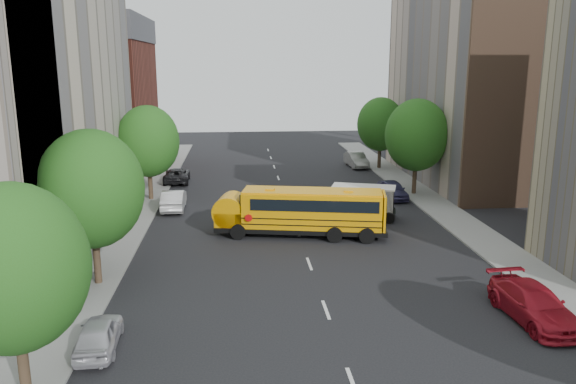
{
  "coord_description": "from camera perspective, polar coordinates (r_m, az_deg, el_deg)",
  "views": [
    {
      "loc": [
        -3.83,
        -31.37,
        10.96
      ],
      "look_at": [
        -0.84,
        2.0,
        3.22
      ],
      "focal_mm": 35.0,
      "sensor_mm": 36.0,
      "label": 1
    }
  ],
  "objects": [
    {
      "name": "ground",
      "position": [
        33.45,
        1.74,
        -6.13
      ],
      "size": [
        120.0,
        120.0,
        0.0
      ],
      "primitive_type": "plane",
      "color": "black",
      "rests_on": "ground"
    },
    {
      "name": "sidewalk_left",
      "position": [
        38.73,
        -16.37,
        -3.88
      ],
      "size": [
        3.0,
        80.0,
        0.12
      ],
      "primitive_type": "cube",
      "color": "slate",
      "rests_on": "ground"
    },
    {
      "name": "sidewalk_right",
      "position": [
        40.94,
        17.09,
        -3.02
      ],
      "size": [
        3.0,
        80.0,
        0.12
      ],
      "primitive_type": "cube",
      "color": "slate",
      "rests_on": "ground"
    },
    {
      "name": "lane_markings",
      "position": [
        42.96,
        0.16,
        -1.76
      ],
      "size": [
        0.15,
        64.0,
        0.01
      ],
      "primitive_type": "cube",
      "color": "silver",
      "rests_on": "ground"
    },
    {
      "name": "building_left_cream",
      "position": [
        39.98,
        -26.34,
        10.31
      ],
      "size": [
        10.0,
        26.0,
        20.0
      ],
      "primitive_type": "cube",
      "color": "#BBAF96",
      "rests_on": "ground"
    },
    {
      "name": "building_left_redbrick",
      "position": [
        61.2,
        -18.7,
        8.15
      ],
      "size": [
        10.0,
        15.0,
        13.0
      ],
      "primitive_type": "cube",
      "color": "maroon",
      "rests_on": "ground"
    },
    {
      "name": "building_right_far",
      "position": [
        55.85,
        18.19,
        10.36
      ],
      "size": [
        10.0,
        22.0,
        18.0
      ],
      "primitive_type": "cube",
      "color": "#BDA693",
      "rests_on": "ground"
    },
    {
      "name": "building_right_sidewall",
      "position": [
        45.93,
        23.6,
        9.5
      ],
      "size": [
        10.1,
        0.3,
        18.0
      ],
      "primitive_type": "cube",
      "color": "brown",
      "rests_on": "ground"
    },
    {
      "name": "street_tree_0",
      "position": [
        19.82,
        -26.22,
        -6.98
      ],
      "size": [
        4.8,
        4.8,
        7.41
      ],
      "color": "#38281C",
      "rests_on": "ground"
    },
    {
      "name": "street_tree_1",
      "position": [
        28.92,
        -19.36,
        0.27
      ],
      "size": [
        5.12,
        5.12,
        7.9
      ],
      "color": "#38281C",
      "rests_on": "ground"
    },
    {
      "name": "street_tree_2",
      "position": [
        46.34,
        -14.04,
        5.02
      ],
      "size": [
        4.99,
        4.99,
        7.71
      ],
      "color": "#38281C",
      "rests_on": "ground"
    },
    {
      "name": "street_tree_4",
      "position": [
        48.09,
        12.94,
        5.65
      ],
      "size": [
        5.25,
        5.25,
        8.1
      ],
      "color": "#38281C",
      "rests_on": "ground"
    },
    {
      "name": "street_tree_5",
      "position": [
        59.58,
        9.38,
        6.81
      ],
      "size": [
        4.86,
        4.86,
        7.51
      ],
      "color": "#38281C",
      "rests_on": "ground"
    },
    {
      "name": "school_bus",
      "position": [
        36.1,
        1.18,
        -1.81
      ],
      "size": [
        11.25,
        4.5,
        3.1
      ],
      "rotation": [
        0.0,
        0.0,
        -0.19
      ],
      "color": "black",
      "rests_on": "ground"
    },
    {
      "name": "safari_truck",
      "position": [
        40.6,
        7.03,
        -0.92
      ],
      "size": [
        5.87,
        3.54,
        2.38
      ],
      "rotation": [
        0.0,
        0.0,
        -0.31
      ],
      "color": "black",
      "rests_on": "ground"
    },
    {
      "name": "parked_car_0",
      "position": [
        23.71,
        -18.68,
        -13.53
      ],
      "size": [
        1.7,
        3.83,
        1.28
      ],
      "primitive_type": "imported",
      "rotation": [
        0.0,
        0.0,
        3.19
      ],
      "color": "#BDBBC3",
      "rests_on": "ground"
    },
    {
      "name": "parked_car_1",
      "position": [
        43.61,
        -11.53,
        -0.78
      ],
      "size": [
        1.7,
        4.67,
        1.53
      ],
      "primitive_type": "imported",
      "rotation": [
        0.0,
        0.0,
        3.16
      ],
      "color": "silver",
      "rests_on": "ground"
    },
    {
      "name": "parked_car_2",
      "position": [
        53.51,
        -11.22,
        1.68
      ],
      "size": [
        2.41,
        4.97,
        1.36
      ],
      "primitive_type": "imported",
      "rotation": [
        0.0,
        0.0,
        3.17
      ],
      "color": "black",
      "rests_on": "ground"
    },
    {
      "name": "parked_car_3",
      "position": [
        26.97,
        23.68,
        -10.37
      ],
      "size": [
        2.46,
        5.38,
        1.53
      ],
      "primitive_type": "imported",
      "rotation": [
        0.0,
        0.0,
        0.06
      ],
      "color": "maroon",
      "rests_on": "ground"
    },
    {
      "name": "parked_car_4",
      "position": [
        47.05,
        10.57,
        0.24
      ],
      "size": [
        1.95,
        4.41,
        1.48
      ],
      "primitive_type": "imported",
      "rotation": [
        0.0,
        0.0,
        0.05
      ],
      "color": "#3A3760",
      "rests_on": "ground"
    },
    {
      "name": "parked_car_5",
      "position": [
        60.81,
        6.95,
        3.28
      ],
      "size": [
        1.99,
        4.87,
        1.57
      ],
      "primitive_type": "imported",
      "rotation": [
        0.0,
        0.0,
        0.07
      ],
      "color": "gray",
      "rests_on": "ground"
    }
  ]
}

